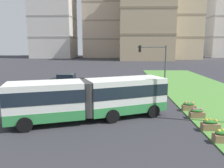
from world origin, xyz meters
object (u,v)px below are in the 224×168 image
Objects in this scene: car_black_sedan at (67,80)px; flower_planter_4 at (197,113)px; flower_planter_2 at (223,136)px; flower_planter_5 at (189,106)px; flower_planter_3 at (210,125)px; apartment_tower_east at (223,9)px; apartment_tower_centre at (146,12)px; apartment_tower_west at (53,9)px; articulated_bus at (91,98)px; traffic_light_far_right at (156,60)px; apartment_tower_westcentre at (103,5)px.

car_black_sedan is 19.55m from flower_planter_4.
flower_planter_2 and flower_planter_5 have the same top height.
apartment_tower_east reaches higher than flower_planter_3.
apartment_tower_centre is (4.34, 76.69, 18.34)m from flower_planter_3.
apartment_tower_west is at bearing -173.02° from apartment_tower_east.
flower_planter_4 is at bearing 90.00° from flower_planter_2.
traffic_light_far_right is (6.55, 10.75, 2.19)m from articulated_bus.
flower_planter_3 is at bearing -81.87° from apartment_tower_westcentre.
apartment_tower_east is at bearing 65.92° from flower_planter_3.
car_black_sedan is at bearing -89.56° from apartment_tower_westcentre.
apartment_tower_westcentre is at bearing -175.51° from apartment_tower_east.
articulated_bus is 97.74m from apartment_tower_west.
flower_planter_5 is (0.00, 6.30, 0.00)m from flower_planter_2.
flower_planter_3 is 115.38m from apartment_tower_east.
apartment_tower_westcentre is (-0.63, 81.65, 24.58)m from car_black_sedan.
flower_planter_2 is (8.11, -3.89, -1.23)m from articulated_bus.
apartment_tower_centre is (4.34, 72.21, 18.34)m from flower_planter_5.
apartment_tower_westcentre is (-14.05, 98.37, 24.91)m from flower_planter_3.
flower_planter_2 is (13.42, -18.54, -0.33)m from car_black_sedan.
apartment_tower_east is at bearing 32.32° from apartment_tower_centre.
traffic_light_far_right is (-1.56, 8.34, 3.42)m from flower_planter_5.
apartment_tower_centre is at bearing 86.66° from flower_planter_4.
traffic_light_far_right reaches higher than articulated_bus.
apartment_tower_centre is 0.78× the size of apartment_tower_east.
apartment_tower_east reaches higher than flower_planter_5.
apartment_tower_west is (-35.82, 80.05, 19.07)m from traffic_light_far_right.
flower_planter_3 is 13.36m from traffic_light_far_right.
apartment_tower_westcentre is at bearing 13.27° from apartment_tower_west.
traffic_light_far_right is 104.06m from apartment_tower_east.
apartment_tower_westcentre reaches higher than apartment_tower_centre.
apartment_tower_west is (-23.96, 76.14, 22.16)m from car_black_sedan.
articulated_bus is 12.78m from traffic_light_far_right.
traffic_light_far_right reaches higher than flower_planter_3.
apartment_tower_west is at bearing 107.47° from car_black_sedan.
flower_planter_4 is 100.34m from apartment_tower_west.
car_black_sedan is 0.09× the size of apartment_tower_westcentre.
car_black_sedan is 85.27m from apartment_tower_westcentre.
flower_planter_2 is at bearing -83.91° from traffic_light_far_right.
flower_planter_4 is 0.03× the size of apartment_tower_centre.
articulated_bus is 8.21m from flower_planter_4.
car_black_sedan is (-5.31, 14.66, -0.90)m from articulated_bus.
flower_planter_3 is 102.61m from apartment_tower_west.
flower_planter_4 is at bearing -81.66° from apartment_tower_westcentre.
flower_planter_4 is at bearing -93.34° from apartment_tower_centre.
apartment_tower_centre is at bearing 73.51° from car_black_sedan.
flower_planter_3 is at bearing -14.33° from articulated_bus.
articulated_bus is 0.26× the size of apartment_tower_west.
apartment_tower_east reaches higher than apartment_tower_west.
flower_planter_4 is 100.04m from apartment_tower_westcentre.
flower_planter_5 is at bearing 16.56° from articulated_bus.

